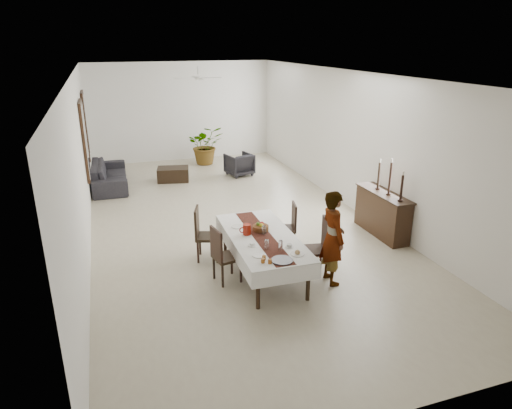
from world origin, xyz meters
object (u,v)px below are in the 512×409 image
at_px(red_pitcher, 247,229).
at_px(woman, 333,238).
at_px(sideboard_body, 382,214).
at_px(dining_table_top, 262,238).
at_px(sofa, 110,175).

distance_m(red_pitcher, woman, 1.46).
bearing_deg(woman, red_pitcher, 59.62).
height_order(red_pitcher, sideboard_body, red_pitcher).
xyz_separation_m(dining_table_top, woman, (1.00, -0.64, 0.13)).
bearing_deg(sofa, red_pitcher, -158.88).
distance_m(dining_table_top, woman, 1.19).
xyz_separation_m(red_pitcher, sofa, (-2.11, 5.91, -0.46)).
height_order(red_pitcher, sofa, red_pitcher).
relative_size(woman, sofa, 0.70).
xyz_separation_m(woman, sofa, (-3.34, 6.70, -0.47)).
distance_m(sideboard_body, sofa, 7.43).
distance_m(dining_table_top, sideboard_body, 3.04).
bearing_deg(woman, sofa, 28.88).
bearing_deg(sideboard_body, red_pitcher, -168.04).
bearing_deg(dining_table_top, woman, -31.49).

